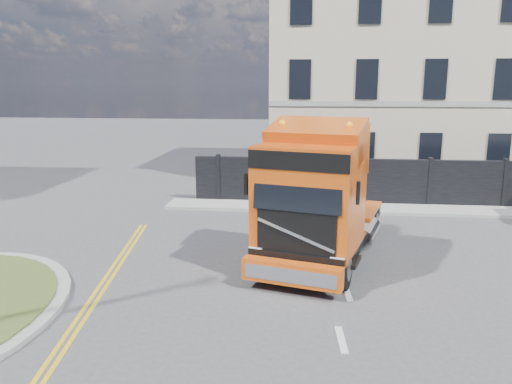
# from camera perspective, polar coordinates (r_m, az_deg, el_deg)

# --- Properties ---
(ground) EXTENTS (120.00, 120.00, 0.00)m
(ground) POSITION_cam_1_polar(r_m,az_deg,el_deg) (13.41, -2.63, -10.17)
(ground) COLOR #424244
(ground) RESTS_ON ground
(hoarding_fence) EXTENTS (18.80, 0.25, 2.00)m
(hoarding_fence) POSITION_cam_1_polar(r_m,az_deg,el_deg) (22.13, 18.05, 0.97)
(hoarding_fence) COLOR black
(hoarding_fence) RESTS_ON ground
(georgian_building) EXTENTS (12.30, 10.30, 12.80)m
(georgian_building) POSITION_cam_1_polar(r_m,az_deg,el_deg) (29.04, 14.55, 13.22)
(georgian_building) COLOR #BFB598
(georgian_building) RESTS_ON ground
(pavement_far) EXTENTS (20.00, 1.60, 0.12)m
(pavement_far) POSITION_cam_1_polar(r_m,az_deg,el_deg) (21.36, 16.93, -1.94)
(pavement_far) COLOR gray
(pavement_far) RESTS_ON ground
(truck) EXTENTS (4.21, 7.19, 4.05)m
(truck) POSITION_cam_1_polar(r_m,az_deg,el_deg) (14.14, 6.93, -1.31)
(truck) COLOR black
(truck) RESTS_ON ground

